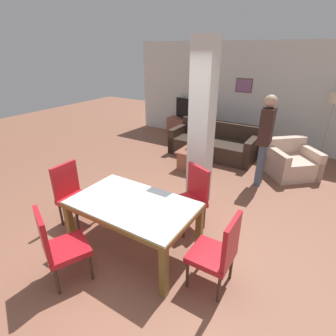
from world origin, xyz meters
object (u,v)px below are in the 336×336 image
dining_chair_near_left (58,244)px  floor_lamp (334,105)px  dining_table (133,212)px  bottle (189,143)px  tv_screen (188,109)px  sofa (214,145)px  dining_chair_far_right (191,196)px  dining_chair_head_right (219,251)px  armchair (290,163)px  tv_stand (187,127)px  coffee_table (191,159)px  standing_person (265,135)px  dining_chair_head_left (73,193)px

dining_chair_near_left → floor_lamp: (2.31, 5.68, 0.84)m
dining_table → bottle: bearing=103.5°
bottle → tv_screen: (-1.12, 2.03, 0.27)m
dining_chair_near_left → sofa: size_ratio=0.46×
dining_table → dining_chair_far_right: bearing=66.0°
dining_table → dining_chair_head_right: size_ratio=1.65×
armchair → tv_stand: 3.45m
dining_table → dining_chair_head_right: bearing=0.0°
dining_table → bottle: (-0.69, 2.86, -0.04)m
armchair → coffee_table: 2.12m
dining_chair_head_right → bottle: 3.41m
sofa → coffee_table: (-0.09, -1.05, -0.05)m
bottle → dining_chair_head_right: bearing=-56.9°
dining_chair_head_right → standing_person: bearing=5.0°
tv_stand → floor_lamp: 3.88m
standing_person → dining_chair_far_right: bearing=161.3°
dining_table → tv_stand: size_ratio=1.25×
tv_screen → floor_lamp: bearing=-169.7°
sofa → tv_stand: (-1.35, 1.10, -0.02)m
dining_chair_far_right → dining_table: bearing=90.0°
sofa → tv_stand: bearing=-39.2°
dining_chair_head_left → armchair: 4.43m
bottle → standing_person: size_ratio=0.17×
dining_chair_head_right → coffee_table: dining_chair_head_right is taller
dining_chair_near_left → tv_stand: dining_chair_near_left is taller
tv_stand → floor_lamp: (3.72, -0.07, 1.09)m
dining_chair_head_left → dining_chair_far_right: size_ratio=1.00×
dining_chair_head_right → armchair: bearing=-3.3°
dining_table → sofa: sofa is taller
dining_chair_far_right → coffee_table: dining_chair_far_right is taller
dining_chair_far_right → floor_lamp: size_ratio=0.59×
armchair → bottle: (-2.07, -0.75, 0.28)m
tv_stand → dining_chair_head_left: bearing=-82.7°
dining_chair_head_left → dining_chair_near_left: same height
armchair → floor_lamp: size_ratio=0.76×
dining_chair_head_right → tv_stand: (-2.99, 4.89, -0.25)m
coffee_table → bottle: 0.37m
dining_chair_head_right → coffee_table: size_ratio=1.66×
dining_chair_head_left → standing_person: size_ratio=0.54×
bottle → floor_lamp: bearing=37.1°
floor_lamp → tv_stand: bearing=178.9°
sofa → coffee_table: 1.06m
dining_chair_far_right → armchair: (1.00, 2.72, -0.24)m
tv_stand → standing_person: bearing=-37.1°
dining_chair_far_right → dining_chair_head_right: same height
dining_chair_far_right → tv_stand: dining_chair_far_right is taller
bottle → standing_person: bearing=-1.3°
tv_stand → standing_person: size_ratio=0.72×
dining_table → standing_person: (0.93, 2.82, 0.44)m
bottle → sofa: bearing=76.7°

